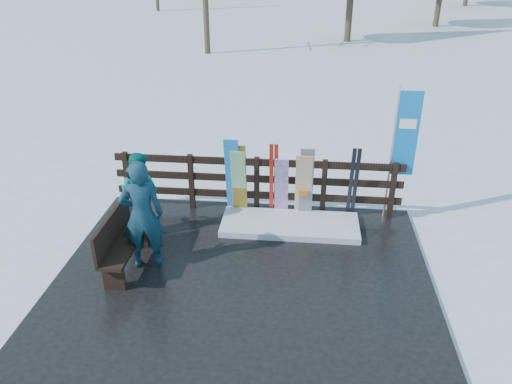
# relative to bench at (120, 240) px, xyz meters

# --- Properties ---
(ground) EXTENTS (700.00, 700.00, 0.00)m
(ground) POSITION_rel_bench_xyz_m (2.01, -0.07, -0.60)
(ground) COLOR white
(ground) RESTS_ON ground
(deck) EXTENTS (6.00, 5.00, 0.08)m
(deck) POSITION_rel_bench_xyz_m (2.01, -0.07, -0.56)
(deck) COLOR black
(deck) RESTS_ON ground
(fence) EXTENTS (5.60, 0.10, 1.15)m
(fence) POSITION_rel_bench_xyz_m (2.01, 2.13, 0.14)
(fence) COLOR black
(fence) RESTS_ON deck
(snow_patch) EXTENTS (2.56, 1.00, 0.12)m
(snow_patch) POSITION_rel_bench_xyz_m (2.69, 1.53, -0.46)
(snow_patch) COLOR white
(snow_patch) RESTS_ON deck
(bench) EXTENTS (0.40, 1.50, 0.97)m
(bench) POSITION_rel_bench_xyz_m (0.00, 0.00, 0.00)
(bench) COLOR black
(bench) RESTS_ON deck
(snowboard_0) EXTENTS (0.27, 0.34, 1.64)m
(snowboard_0) POSITION_rel_bench_xyz_m (1.57, 1.91, 0.30)
(snowboard_0) COLOR #2486F5
(snowboard_0) RESTS_ON deck
(snowboard_1) EXTENTS (0.27, 0.32, 1.41)m
(snowboard_1) POSITION_rel_bench_xyz_m (1.68, 1.91, 0.19)
(snowboard_1) COLOR white
(snowboard_1) RESTS_ON deck
(snowboard_2) EXTENTS (0.28, 0.25, 1.51)m
(snowboard_2) POSITION_rel_bench_xyz_m (1.69, 1.91, 0.24)
(snowboard_2) COLOR gold
(snowboard_2) RESTS_ON deck
(snowboard_3) EXTENTS (0.26, 0.35, 1.29)m
(snowboard_3) POSITION_rel_bench_xyz_m (2.50, 1.91, 0.13)
(snowboard_3) COLOR white
(snowboard_3) RESTS_ON deck
(snowboard_4) EXTENTS (0.26, 0.22, 1.49)m
(snowboard_4) POSITION_rel_bench_xyz_m (2.96, 1.91, 0.23)
(snowboard_4) COLOR black
(snowboard_4) RESTS_ON deck
(snowboard_5) EXTENTS (0.31, 0.32, 1.37)m
(snowboard_5) POSITION_rel_bench_xyz_m (2.91, 1.91, 0.17)
(snowboard_5) COLOR white
(snowboard_5) RESTS_ON deck
(ski_pair_a) EXTENTS (0.16, 0.26, 1.54)m
(ski_pair_a) POSITION_rel_bench_xyz_m (2.35, 1.98, 0.25)
(ski_pair_a) COLOR #B42216
(ski_pair_a) RESTS_ON deck
(ski_pair_b) EXTENTS (0.17, 0.31, 1.52)m
(ski_pair_b) POSITION_rel_bench_xyz_m (3.84, 1.98, 0.25)
(ski_pair_b) COLOR black
(ski_pair_b) RESTS_ON deck
(rental_flag) EXTENTS (0.45, 0.04, 2.60)m
(rental_flag) POSITION_rel_bench_xyz_m (4.68, 2.18, 1.09)
(rental_flag) COLOR silver
(rental_flag) RESTS_ON deck
(person_front) EXTENTS (0.79, 0.63, 1.88)m
(person_front) POSITION_rel_bench_xyz_m (0.38, 0.09, 0.42)
(person_front) COLOR #194C53
(person_front) RESTS_ON deck
(person_back) EXTENTS (0.87, 0.74, 1.56)m
(person_back) POSITION_rel_bench_xyz_m (-0.01, 1.16, 0.26)
(person_back) COLOR #076C62
(person_back) RESTS_ON deck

